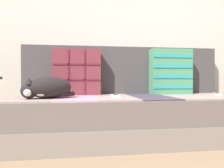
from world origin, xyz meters
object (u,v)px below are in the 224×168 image
Objects in this scene: couch at (130,117)px; game_remote_far at (217,94)px; throw_pillow_striped at (170,72)px; game_remote_near at (115,96)px; sleeping_cat at (46,88)px; throw_pillow_quilted at (77,72)px.

game_remote_far reaches higher than couch.
game_remote_far is at bearing -36.57° from throw_pillow_striped.
throw_pillow_striped reaches higher than game_remote_far.
game_remote_near reaches higher than couch.
throw_pillow_striped reaches higher than couch.
throw_pillow_quilted is at bearing 57.53° from sleeping_cat.
sleeping_cat is at bearing -174.63° from game_remote_near.
game_remote_near is 0.89m from game_remote_far.
game_remote_near is at bearing 5.37° from sleeping_cat.
couch is 9.45× the size of game_remote_near.
sleeping_cat reaches higher than game_remote_far.
throw_pillow_striped is at bearing -0.03° from throw_pillow_quilted.
sleeping_cat is 1.85× the size of game_remote_far.
game_remote_far is at bearing -11.30° from throw_pillow_quilted.
sleeping_cat reaches higher than game_remote_near.
throw_pillow_quilted is at bearing 168.70° from game_remote_far.
game_remote_near is at bearing -153.41° from throw_pillow_striped.
sleeping_cat is (-0.21, -0.33, -0.12)m from throw_pillow_quilted.
sleeping_cat is 1.84× the size of game_remote_near.
game_remote_near is (-0.57, -0.29, -0.20)m from throw_pillow_striped.
game_remote_near is at bearing -44.11° from throw_pillow_quilted.
couch is at bearing -156.72° from throw_pillow_striped.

